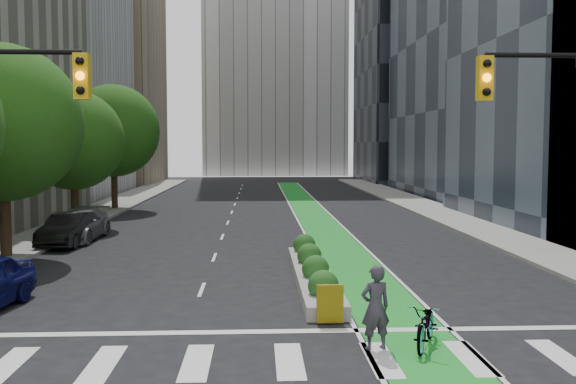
{
  "coord_description": "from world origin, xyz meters",
  "views": [
    {
      "loc": [
        -0.67,
        -14.57,
        4.68
      ],
      "look_at": [
        0.41,
        8.28,
        3.0
      ],
      "focal_mm": 40.0,
      "sensor_mm": 36.0,
      "label": 1
    }
  ],
  "objects": [
    {
      "name": "ground",
      "position": [
        0.0,
        0.0,
        0.0
      ],
      "size": [
        160.0,
        160.0,
        0.0
      ],
      "primitive_type": "plane",
      "color": "black",
      "rests_on": "ground"
    },
    {
      "name": "sidewalk_left",
      "position": [
        -11.8,
        25.0,
        0.07
      ],
      "size": [
        3.6,
        90.0,
        0.15
      ],
      "primitive_type": "cube",
      "color": "gray",
      "rests_on": "ground"
    },
    {
      "name": "sidewalk_right",
      "position": [
        11.8,
        25.0,
        0.07
      ],
      "size": [
        3.6,
        90.0,
        0.15
      ],
      "primitive_type": "cube",
      "color": "gray",
      "rests_on": "ground"
    },
    {
      "name": "bike_lane_paint",
      "position": [
        3.0,
        30.0,
        0.01
      ],
      "size": [
        2.2,
        70.0,
        0.01
      ],
      "primitive_type": "cube",
      "color": "#1A9127",
      "rests_on": "ground"
    },
    {
      "name": "building_tan_far",
      "position": [
        -20.0,
        66.0,
        13.0
      ],
      "size": [
        14.0,
        16.0,
        26.0
      ],
      "primitive_type": "cube",
      "color": "tan",
      "rests_on": "ground"
    },
    {
      "name": "building_dark_end",
      "position": [
        20.0,
        68.0,
        14.0
      ],
      "size": [
        14.0,
        18.0,
        28.0
      ],
      "primitive_type": "cube",
      "color": "black",
      "rests_on": "ground"
    },
    {
      "name": "tree_mid",
      "position": [
        -11.0,
        12.0,
        5.57
      ],
      "size": [
        6.4,
        6.4,
        8.78
      ],
      "color": "black",
      "rests_on": "ground"
    },
    {
      "name": "tree_midfar",
      "position": [
        -11.0,
        22.0,
        4.95
      ],
      "size": [
        5.6,
        5.6,
        7.76
      ],
      "color": "black",
      "rests_on": "ground"
    },
    {
      "name": "tree_far",
      "position": [
        -11.0,
        32.0,
        5.69
      ],
      "size": [
        6.6,
        6.6,
        9.0
      ],
      "color": "black",
      "rests_on": "ground"
    },
    {
      "name": "median_planter",
      "position": [
        1.2,
        7.04,
        0.37
      ],
      "size": [
        1.2,
        10.26,
        1.1
      ],
      "color": "gray",
      "rests_on": "ground"
    },
    {
      "name": "bicycle",
      "position": [
        3.22,
        -0.17,
        0.54
      ],
      "size": [
        1.46,
        2.15,
        1.07
      ],
      "primitive_type": "imported",
      "rotation": [
        0.0,
        0.0,
        -0.41
      ],
      "color": "gray",
      "rests_on": "ground"
    },
    {
      "name": "cyclist",
      "position": [
        2.0,
        -0.3,
        0.98
      ],
      "size": [
        0.81,
        0.64,
        1.96
      ],
      "primitive_type": "imported",
      "rotation": [
        0.0,
        0.0,
        3.41
      ],
      "color": "#343039",
      "rests_on": "ground"
    },
    {
      "name": "parked_car_left_mid",
      "position": [
        -9.5,
        15.59,
        0.76
      ],
      "size": [
        1.9,
        4.69,
        1.51
      ],
      "primitive_type": "imported",
      "rotation": [
        0.0,
        0.0,
        -0.07
      ],
      "color": "black",
      "rests_on": "ground"
    },
    {
      "name": "parked_car_left_far",
      "position": [
        -9.5,
        17.18,
        0.76
      ],
      "size": [
        2.37,
        5.32,
        1.52
      ],
      "primitive_type": "imported",
      "rotation": [
        0.0,
        0.0,
        -0.05
      ],
      "color": "slate",
      "rests_on": "ground"
    }
  ]
}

